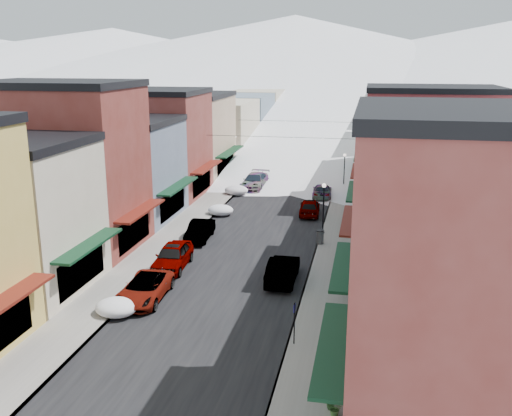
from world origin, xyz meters
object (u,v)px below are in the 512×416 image
at_px(car_dark_hatch, 200,231).
at_px(streetlamp_near, 324,202).
at_px(car_silver_sedan, 173,256).
at_px(car_white_suv, 145,289).
at_px(trash_can, 320,237).
at_px(car_green_sedan, 283,269).

xyz_separation_m(car_dark_hatch, streetlamp_near, (9.50, 3.23, 2.02)).
height_order(car_silver_sedan, car_dark_hatch, car_silver_sedan).
height_order(car_white_suv, car_silver_sedan, car_silver_sedan).
relative_size(car_white_suv, trash_can, 4.80).
xyz_separation_m(car_silver_sedan, car_dark_hatch, (0.00, 6.44, -0.11)).
distance_m(car_silver_sedan, car_green_sedan, 7.85).
relative_size(car_silver_sedan, trash_can, 4.64).
xyz_separation_m(car_white_suv, car_silver_sedan, (-0.14, 5.42, 0.13)).
distance_m(car_green_sedan, streetlamp_near, 10.86).
height_order(car_dark_hatch, trash_can, car_dark_hatch).
distance_m(car_silver_sedan, trash_can, 11.74).
bearing_deg(streetlamp_near, car_silver_sedan, -134.52).
bearing_deg(car_green_sedan, car_silver_sedan, -7.23).
bearing_deg(car_silver_sedan, car_green_sedan, -9.67).
bearing_deg(car_dark_hatch, car_green_sedan, -46.02).
xyz_separation_m(car_white_suv, trash_can, (9.36, 12.32, -0.02)).
xyz_separation_m(car_dark_hatch, trash_can, (9.50, 0.46, -0.05)).
bearing_deg(car_green_sedan, car_white_suv, 29.88).
bearing_deg(car_dark_hatch, car_white_suv, -92.16).
xyz_separation_m(car_green_sedan, trash_can, (1.70, 7.78, -0.11)).
bearing_deg(trash_can, car_green_sedan, -102.32).
xyz_separation_m(car_silver_sedan, car_green_sedan, (7.80, -0.89, -0.05)).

